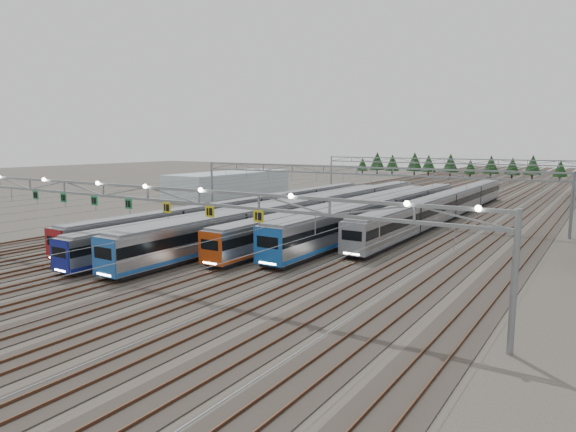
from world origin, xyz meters
The scene contains 13 objects.
ground centered at (0.00, 0.00, 0.00)m, with size 400.00×400.00×0.00m, color #47423A.
track_bed centered at (0.00, 100.00, 1.49)m, with size 54.00×260.00×5.42m.
train_a centered at (-11.25, 29.87, 1.97)m, with size 2.64×62.73×3.44m.
train_b centered at (-6.75, 28.16, 1.90)m, with size 2.54×64.15×3.30m.
train_c centered at (-2.25, 31.52, 2.14)m, with size 2.90×69.00×3.78m.
train_d centered at (2.25, 32.59, 2.01)m, with size 2.71×55.60×3.53m.
train_e centered at (6.75, 34.32, 2.25)m, with size 3.07×54.03×4.00m.
train_f centered at (11.25, 47.23, 2.14)m, with size 2.90×64.53×3.78m.
gantry_near centered at (-0.05, -0.12, 7.09)m, with size 56.36×0.61×8.08m.
gantry_mid centered at (0.00, 40.00, 6.39)m, with size 56.36×0.36×8.00m.
gantry_far centered at (0.00, 85.00, 6.39)m, with size 56.36×0.36×8.00m.
west_shed centered at (-36.29, 55.32, 2.59)m, with size 10.00×30.00×5.18m, color #A2BBC2.
treeline centered at (-7.20, 139.40, 4.23)m, with size 81.20×5.60×7.02m.
Camera 1 is at (32.16, -28.92, 11.45)m, focal length 32.00 mm.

